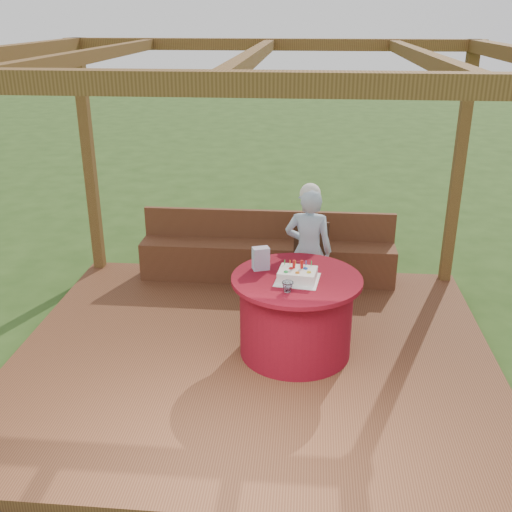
{
  "coord_description": "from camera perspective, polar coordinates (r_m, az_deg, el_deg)",
  "views": [
    {
      "loc": [
        0.47,
        -4.87,
        3.1
      ],
      "look_at": [
        0.0,
        0.25,
        1.0
      ],
      "focal_mm": 42.0,
      "sensor_mm": 36.0,
      "label": 1
    }
  ],
  "objects": [
    {
      "name": "bench",
      "position": [
        7.14,
        1.07,
        -0.13
      ],
      "size": [
        3.0,
        0.42,
        0.8
      ],
      "color": "brown",
      "rests_on": "deck"
    },
    {
      "name": "drinking_glass",
      "position": [
        5.1,
        3.03,
        -2.95
      ],
      "size": [
        0.12,
        0.12,
        0.09
      ],
      "primitive_type": "imported",
      "rotation": [
        0.0,
        0.0,
        0.28
      ],
      "color": "white",
      "rests_on": "table"
    },
    {
      "name": "pergola",
      "position": [
        4.94,
        -0.27,
        14.14
      ],
      "size": [
        4.5,
        4.0,
        2.72
      ],
      "color": "brown",
      "rests_on": "deck"
    },
    {
      "name": "table",
      "position": [
        5.56,
        3.81,
        -5.59
      ],
      "size": [
        1.19,
        1.19,
        0.77
      ],
      "color": "maroon",
      "rests_on": "deck"
    },
    {
      "name": "deck",
      "position": [
        5.76,
        -0.23,
        -9.63
      ],
      "size": [
        4.5,
        4.0,
        0.12
      ],
      "primitive_type": "cube",
      "color": "brown",
      "rests_on": "ground"
    },
    {
      "name": "elderly_woman",
      "position": [
        6.23,
        5.0,
        0.7
      ],
      "size": [
        0.53,
        0.37,
        1.4
      ],
      "color": "#8DB1D1",
      "rests_on": "deck"
    },
    {
      "name": "birthday_cake",
      "position": [
        5.32,
        3.98,
        -1.79
      ],
      "size": [
        0.42,
        0.42,
        0.17
      ],
      "color": "white",
      "rests_on": "table"
    },
    {
      "name": "gift_bag",
      "position": [
        5.51,
        0.46,
        -0.23
      ],
      "size": [
        0.17,
        0.14,
        0.21
      ],
      "primitive_type": "cube",
      "rotation": [
        0.0,
        0.0,
        0.36
      ],
      "color": "pink",
      "rests_on": "table"
    },
    {
      "name": "chair",
      "position": [
        6.68,
        4.84,
        0.03
      ],
      "size": [
        0.53,
        0.53,
        0.86
      ],
      "color": "#321B10",
      "rests_on": "deck"
    },
    {
      "name": "ground",
      "position": [
        5.8,
        -0.23,
        -10.13
      ],
      "size": [
        60.0,
        60.0,
        0.0
      ],
      "primitive_type": "plane",
      "color": "#264316",
      "rests_on": "ground"
    }
  ]
}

